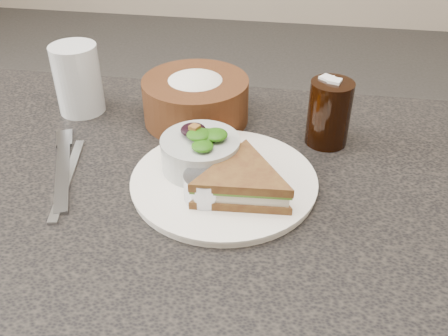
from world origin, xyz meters
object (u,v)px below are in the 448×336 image
(dinner_plate, at_px, (224,181))
(dressing_ramekin, at_px, (207,186))
(salad_bowl, at_px, (200,148))
(cola_glass, at_px, (329,110))
(bread_basket, at_px, (196,93))
(water_glass, at_px, (78,79))
(sandwich, at_px, (242,183))

(dinner_plate, relative_size, dressing_ramekin, 4.24)
(salad_bowl, relative_size, dressing_ramekin, 1.85)
(cola_glass, bearing_deg, dressing_ramekin, -130.13)
(dressing_ramekin, height_order, cola_glass, cola_glass)
(salad_bowl, bearing_deg, bread_basket, 104.38)
(salad_bowl, height_order, bread_basket, bread_basket)
(dressing_ramekin, height_order, water_glass, water_glass)
(salad_bowl, bearing_deg, cola_glass, 33.53)
(sandwich, bearing_deg, dressing_ramekin, -168.62)
(bread_basket, bearing_deg, dressing_ramekin, -74.49)
(dressing_ramekin, bearing_deg, sandwich, 15.30)
(dinner_plate, xyz_separation_m, cola_glass, (0.15, 0.15, 0.05))
(dressing_ramekin, distance_m, bread_basket, 0.25)
(dressing_ramekin, bearing_deg, salad_bowl, 108.08)
(sandwich, height_order, dressing_ramekin, sandwich)
(water_glass, bearing_deg, sandwich, -33.97)
(sandwich, relative_size, cola_glass, 1.33)
(water_glass, bearing_deg, dressing_ramekin, -39.82)
(bread_basket, bearing_deg, water_glass, -179.81)
(salad_bowl, height_order, water_glass, water_glass)
(sandwich, height_order, bread_basket, bread_basket)
(salad_bowl, bearing_deg, dinner_plate, -29.89)
(bread_basket, xyz_separation_m, cola_glass, (0.23, -0.04, 0.01))
(dinner_plate, height_order, sandwich, sandwich)
(dinner_plate, bearing_deg, dressing_ramekin, -108.41)
(sandwich, distance_m, salad_bowl, 0.09)
(dinner_plate, height_order, cola_glass, cola_glass)
(dinner_plate, xyz_separation_m, dressing_ramekin, (-0.02, -0.05, 0.03))
(dressing_ramekin, height_order, bread_basket, bread_basket)
(dressing_ramekin, xyz_separation_m, water_glass, (-0.28, 0.24, 0.03))
(cola_glass, relative_size, water_glass, 0.96)
(water_glass, bearing_deg, dinner_plate, -32.05)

